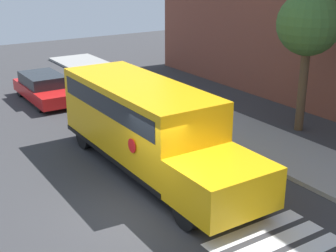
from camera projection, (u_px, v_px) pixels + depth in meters
name	position (u px, v px, depth m)	size (l,w,h in m)	color
ground_plane	(141.00, 210.00, 13.31)	(60.00, 60.00, 0.00)	#333335
sidewalk_strip	(300.00, 158.00, 16.61)	(44.00, 3.00, 0.15)	gray
school_bus	(146.00, 122.00, 15.57)	(9.13, 2.57, 2.87)	#EAA80F
parked_car	(44.00, 88.00, 23.41)	(4.73, 1.86, 1.35)	red
tree_far_sidewalk	(309.00, 25.00, 18.20)	(2.51, 2.51, 5.65)	brown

